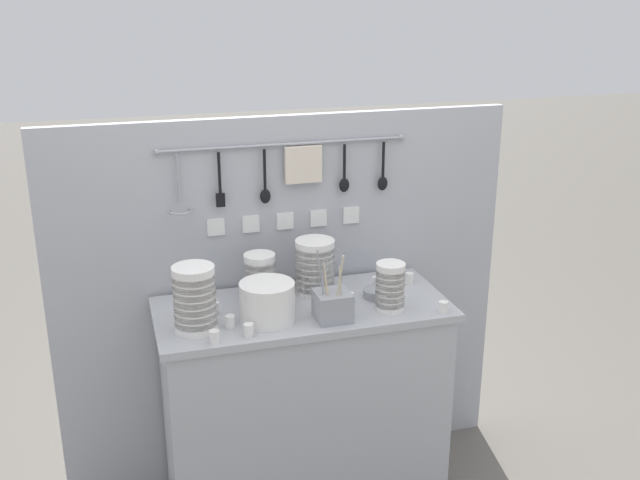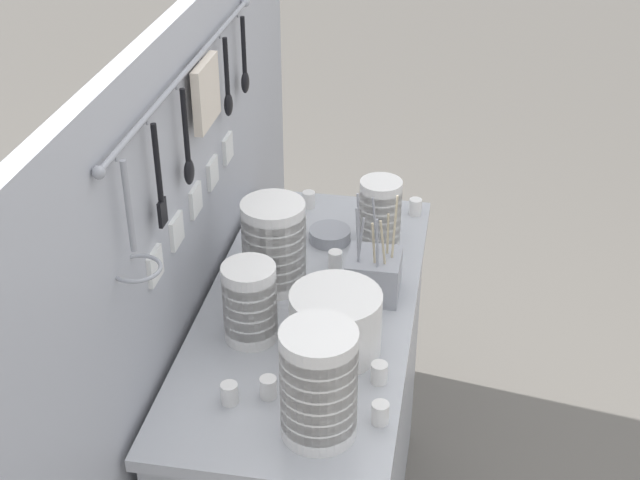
{
  "view_description": "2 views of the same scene",
  "coord_description": "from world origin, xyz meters",
  "px_view_note": "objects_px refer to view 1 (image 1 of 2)",
  "views": [
    {
      "loc": [
        -0.69,
        -2.6,
        2.11
      ],
      "look_at": [
        0.08,
        0.01,
        1.16
      ],
      "focal_mm": 42.0,
      "sensor_mm": 36.0,
      "label": 1
    },
    {
      "loc": [
        -1.75,
        -0.34,
        2.17
      ],
      "look_at": [
        -0.04,
        -0.03,
        1.12
      ],
      "focal_mm": 50.0,
      "sensor_mm": 36.0,
      "label": 2
    }
  ],
  "objects_px": {
    "cup_centre": "(349,299)",
    "cup_front_left": "(214,337)",
    "cup_beside_plates": "(377,282)",
    "cup_back_right": "(249,330)",
    "cup_front_right": "(230,321)",
    "cup_edge_near": "(443,307)",
    "steel_mixing_bowl": "(377,293)",
    "bowl_stack_tall_left": "(260,277)",
    "cup_back_left": "(409,278)",
    "bowl_stack_nested_right": "(315,267)",
    "cup_by_caddy": "(214,308)",
    "cutlery_caddy": "(333,305)",
    "bowl_stack_back_corner": "(195,299)",
    "cup_edge_far": "(203,301)",
    "bowl_stack_short_front": "(390,287)",
    "cup_mid_row": "(391,275)",
    "plate_stack": "(267,302)"
  },
  "relations": [
    {
      "from": "cup_front_right",
      "to": "steel_mixing_bowl",
      "type": "bearing_deg",
      "value": 9.92
    },
    {
      "from": "bowl_stack_tall_left",
      "to": "bowl_stack_nested_right",
      "type": "relative_size",
      "value": 0.83
    },
    {
      "from": "cup_edge_near",
      "to": "cup_beside_plates",
      "type": "distance_m",
      "value": 0.35
    },
    {
      "from": "bowl_stack_tall_left",
      "to": "cup_back_left",
      "type": "relative_size",
      "value": 4.01
    },
    {
      "from": "cutlery_caddy",
      "to": "bowl_stack_short_front",
      "type": "bearing_deg",
      "value": 3.1
    },
    {
      "from": "steel_mixing_bowl",
      "to": "cup_beside_plates",
      "type": "height_order",
      "value": "cup_beside_plates"
    },
    {
      "from": "cup_back_left",
      "to": "cup_front_right",
      "type": "distance_m",
      "value": 0.82
    },
    {
      "from": "cup_front_left",
      "to": "bowl_stack_tall_left",
      "type": "bearing_deg",
      "value": 54.38
    },
    {
      "from": "cutlery_caddy",
      "to": "cup_front_right",
      "type": "relative_size",
      "value": 5.61
    },
    {
      "from": "bowl_stack_tall_left",
      "to": "cup_centre",
      "type": "height_order",
      "value": "bowl_stack_tall_left"
    },
    {
      "from": "bowl_stack_nested_right",
      "to": "plate_stack",
      "type": "xyz_separation_m",
      "value": [
        -0.24,
        -0.19,
        -0.04
      ]
    },
    {
      "from": "cup_back_right",
      "to": "cup_front_right",
      "type": "bearing_deg",
      "value": 119.31
    },
    {
      "from": "bowl_stack_tall_left",
      "to": "cup_front_right",
      "type": "xyz_separation_m",
      "value": [
        -0.16,
        -0.22,
        -0.07
      ]
    },
    {
      "from": "bowl_stack_nested_right",
      "to": "steel_mixing_bowl",
      "type": "xyz_separation_m",
      "value": [
        0.23,
        -0.11,
        -0.1
      ]
    },
    {
      "from": "cup_centre",
      "to": "cup_beside_plates",
      "type": "xyz_separation_m",
      "value": [
        0.16,
        0.13,
        0.0
      ]
    },
    {
      "from": "bowl_stack_back_corner",
      "to": "cup_back_right",
      "type": "relative_size",
      "value": 5.21
    },
    {
      "from": "cup_edge_near",
      "to": "cup_front_right",
      "type": "bearing_deg",
      "value": 172.49
    },
    {
      "from": "steel_mixing_bowl",
      "to": "cup_back_left",
      "type": "distance_m",
      "value": 0.2
    },
    {
      "from": "cup_back_left",
      "to": "cup_back_right",
      "type": "xyz_separation_m",
      "value": [
        -0.75,
        -0.3,
        0.0
      ]
    },
    {
      "from": "cup_back_left",
      "to": "cup_by_caddy",
      "type": "relative_size",
      "value": 1.0
    },
    {
      "from": "cup_centre",
      "to": "cup_edge_far",
      "type": "height_order",
      "value": "same"
    },
    {
      "from": "cup_front_right",
      "to": "cup_by_caddy",
      "type": "distance_m",
      "value": 0.14
    },
    {
      "from": "cup_centre",
      "to": "cup_beside_plates",
      "type": "bearing_deg",
      "value": 37.63
    },
    {
      "from": "cup_front_right",
      "to": "bowl_stack_short_front",
      "type": "bearing_deg",
      "value": -2.21
    },
    {
      "from": "cup_by_caddy",
      "to": "cup_beside_plates",
      "type": "distance_m",
      "value": 0.69
    },
    {
      "from": "steel_mixing_bowl",
      "to": "cup_back_right",
      "type": "bearing_deg",
      "value": -160.63
    },
    {
      "from": "cutlery_caddy",
      "to": "steel_mixing_bowl",
      "type": "bearing_deg",
      "value": 31.65
    },
    {
      "from": "bowl_stack_tall_left",
      "to": "cup_edge_far",
      "type": "xyz_separation_m",
      "value": [
        -0.23,
        -0.01,
        -0.07
      ]
    },
    {
      "from": "bowl_stack_tall_left",
      "to": "cup_by_caddy",
      "type": "relative_size",
      "value": 4.01
    },
    {
      "from": "cup_beside_plates",
      "to": "cup_front_left",
      "type": "bearing_deg",
      "value": -156.85
    },
    {
      "from": "bowl_stack_short_front",
      "to": "cup_by_caddy",
      "type": "height_order",
      "value": "bowl_stack_short_front"
    },
    {
      "from": "bowl_stack_nested_right",
      "to": "bowl_stack_back_corner",
      "type": "bearing_deg",
      "value": -158.23
    },
    {
      "from": "bowl_stack_back_corner",
      "to": "cup_edge_far",
      "type": "relative_size",
      "value": 5.21
    },
    {
      "from": "cup_by_caddy",
      "to": "cutlery_caddy",
      "type": "bearing_deg",
      "value": -22.17
    },
    {
      "from": "bowl_stack_back_corner",
      "to": "cup_back_left",
      "type": "height_order",
      "value": "bowl_stack_back_corner"
    },
    {
      "from": "bowl_stack_tall_left",
      "to": "cup_front_left",
      "type": "distance_m",
      "value": 0.41
    },
    {
      "from": "bowl_stack_back_corner",
      "to": "cup_centre",
      "type": "distance_m",
      "value": 0.62
    },
    {
      "from": "cup_front_right",
      "to": "cup_back_right",
      "type": "bearing_deg",
      "value": -60.69
    },
    {
      "from": "cup_edge_near",
      "to": "cup_back_right",
      "type": "height_order",
      "value": "same"
    },
    {
      "from": "bowl_stack_nested_right",
      "to": "cup_front_right",
      "type": "distance_m",
      "value": 0.45
    },
    {
      "from": "cup_front_right",
      "to": "cup_back_right",
      "type": "relative_size",
      "value": 1.0
    },
    {
      "from": "bowl_stack_nested_right",
      "to": "steel_mixing_bowl",
      "type": "relative_size",
      "value": 2.03
    },
    {
      "from": "cup_centre",
      "to": "cup_back_right",
      "type": "distance_m",
      "value": 0.47
    },
    {
      "from": "cup_mid_row",
      "to": "cup_beside_plates",
      "type": "bearing_deg",
      "value": -144.85
    },
    {
      "from": "cup_back_left",
      "to": "cup_edge_far",
      "type": "xyz_separation_m",
      "value": [
        -0.87,
        0.01,
        0.0
      ]
    },
    {
      "from": "bowl_stack_tall_left",
      "to": "cup_edge_far",
      "type": "distance_m",
      "value": 0.24
    },
    {
      "from": "cup_centre",
      "to": "cup_front_left",
      "type": "height_order",
      "value": "same"
    },
    {
      "from": "cup_centre",
      "to": "cup_mid_row",
      "type": "relative_size",
      "value": 1.0
    },
    {
      "from": "bowl_stack_tall_left",
      "to": "bowl_stack_short_front",
      "type": "height_order",
      "value": "bowl_stack_short_front"
    },
    {
      "from": "cup_front_right",
      "to": "plate_stack",
      "type": "bearing_deg",
      "value": 7.93
    }
  ]
}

